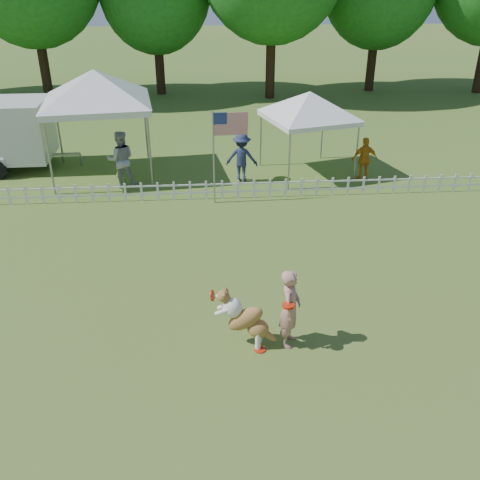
{
  "coord_description": "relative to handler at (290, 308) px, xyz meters",
  "views": [
    {
      "loc": [
        -0.86,
        -8.54,
        6.58
      ],
      "look_at": [
        -0.07,
        2.0,
        1.1
      ],
      "focal_mm": 40.0,
      "sensor_mm": 36.0,
      "label": 1
    }
  ],
  "objects": [
    {
      "name": "spectator_c",
      "position": [
        3.89,
        8.55,
        -0.06
      ],
      "size": [
        0.88,
        0.39,
        1.48
      ],
      "primitive_type": "imported",
      "rotation": [
        0.0,
        0.0,
        3.17
      ],
      "color": "orange",
      "rests_on": "ground"
    },
    {
      "name": "flag_pole",
      "position": [
        -1.21,
        6.99,
        0.62
      ],
      "size": [
        1.1,
        0.19,
        2.85
      ],
      "primitive_type": null,
      "rotation": [
        0.0,
        0.0,
        0.07
      ],
      "color": "gray",
      "rests_on": "ground"
    },
    {
      "name": "frisbee_on_turf",
      "position": [
        -0.58,
        -0.19,
        -0.8
      ],
      "size": [
        0.25,
        0.25,
        0.02
      ],
      "primitive_type": "cylinder",
      "rotation": [
        0.0,
        0.0,
        0.12
      ],
      "color": "red",
      "rests_on": "ground"
    },
    {
      "name": "handler",
      "position": [
        0.0,
        0.0,
        0.0
      ],
      "size": [
        0.56,
        0.68,
        1.61
      ],
      "primitive_type": "imported",
      "rotation": [
        0.0,
        0.0,
        1.24
      ],
      "color": "tan",
      "rests_on": "ground"
    },
    {
      "name": "canopy_tent_right",
      "position": [
        2.09,
        9.43,
        0.58
      ],
      "size": [
        3.29,
        3.29,
        2.77
      ],
      "primitive_type": null,
      "rotation": [
        0.0,
        0.0,
        0.27
      ],
      "color": "silver",
      "rests_on": "ground"
    },
    {
      "name": "picket_fence",
      "position": [
        -0.71,
        7.29,
        -0.51
      ],
      "size": [
        22.0,
        0.08,
        0.6
      ],
      "primitive_type": null,
      "color": "silver",
      "rests_on": "ground"
    },
    {
      "name": "dog",
      "position": [
        -0.83,
        0.02,
        -0.21
      ],
      "size": [
        1.21,
        0.68,
        1.19
      ],
      "primitive_type": null,
      "rotation": [
        0.0,
        0.0,
        -0.28
      ],
      "color": "brown",
      "rests_on": "ground"
    },
    {
      "name": "spectator_a",
      "position": [
        -4.18,
        8.57,
        0.13
      ],
      "size": [
        0.99,
        0.82,
        1.86
      ],
      "primitive_type": "imported",
      "rotation": [
        0.0,
        0.0,
        3.27
      ],
      "color": "#939498",
      "rests_on": "ground"
    },
    {
      "name": "ground",
      "position": [
        -0.71,
        0.29,
        -0.81
      ],
      "size": [
        120.0,
        120.0,
        0.0
      ],
      "primitive_type": "plane",
      "color": "#3A6A21",
      "rests_on": "ground"
    },
    {
      "name": "canopy_tent_left",
      "position": [
        -4.94,
        9.78,
        0.94
      ],
      "size": [
        3.77,
        3.77,
        3.49
      ],
      "primitive_type": null,
      "rotation": [
        0.0,
        0.0,
        0.13
      ],
      "color": "silver",
      "rests_on": "ground"
    },
    {
      "name": "spectator_b",
      "position": [
        -0.23,
        8.79,
        0.02
      ],
      "size": [
        1.17,
        0.81,
        1.65
      ],
      "primitive_type": "imported",
      "rotation": [
        0.0,
        0.0,
        2.94
      ],
      "color": "#212948",
      "rests_on": "ground"
    }
  ]
}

